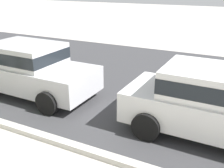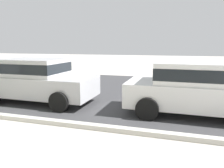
% 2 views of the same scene
% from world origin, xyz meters
% --- Properties ---
extents(street_surface, '(60.00, 9.00, 0.01)m').
position_xyz_m(street_surface, '(0.00, 7.50, 0.00)').
color(street_surface, '#38383A').
rests_on(street_surface, ground).
extents(parked_car_silver, '(4.13, 1.97, 1.56)m').
position_xyz_m(parked_car_silver, '(0.74, 4.76, 0.84)').
color(parked_car_silver, '#B7B7BC').
rests_on(parked_car_silver, ground).
extents(parked_car_white, '(4.13, 1.97, 1.56)m').
position_xyz_m(parked_car_white, '(6.10, 4.76, 0.84)').
color(parked_car_white, silver).
rests_on(parked_car_white, ground).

